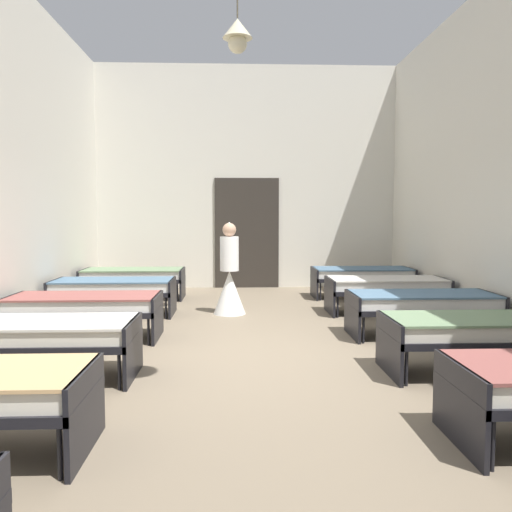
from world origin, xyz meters
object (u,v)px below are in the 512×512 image
at_px(nurse_near_aisle, 229,281).
at_px(bed_right_row_4, 386,286).
at_px(bed_left_row_2, 36,335).
at_px(bed_right_row_2, 481,330).
at_px(bed_left_row_5, 133,276).
at_px(bed_left_row_4, 114,288).
at_px(bed_right_row_5, 362,275).
at_px(bed_right_row_3, 422,303).
at_px(bed_left_row_3, 84,306).

bearing_deg(nurse_near_aisle, bed_right_row_4, -70.70).
height_order(bed_left_row_2, nurse_near_aisle, nurse_near_aisle).
bearing_deg(bed_right_row_2, bed_left_row_5, 131.94).
relative_size(bed_left_row_4, bed_left_row_5, 1.00).
height_order(bed_left_row_2, bed_left_row_5, same).
xyz_separation_m(bed_right_row_4, nurse_near_aisle, (-2.55, 0.04, 0.09)).
bearing_deg(bed_right_row_5, bed_left_row_4, -159.64).
xyz_separation_m(bed_right_row_2, nurse_near_aisle, (-2.55, 3.30, 0.09)).
relative_size(bed_right_row_4, bed_right_row_5, 1.00).
xyz_separation_m(bed_right_row_3, bed_left_row_5, (-4.40, 3.26, 0.00)).
relative_size(bed_left_row_3, nurse_near_aisle, 1.28).
bearing_deg(bed_right_row_4, bed_right_row_2, -90.00).
height_order(bed_left_row_2, bed_left_row_4, same).
distance_m(bed_right_row_2, bed_right_row_3, 1.63).
xyz_separation_m(bed_left_row_2, nurse_near_aisle, (1.84, 3.30, 0.09)).
distance_m(bed_left_row_3, bed_right_row_4, 4.69).
bearing_deg(bed_left_row_2, bed_left_row_3, 90.00).
bearing_deg(bed_left_row_2, bed_right_row_3, 20.36).
relative_size(bed_right_row_2, bed_right_row_4, 1.00).
distance_m(bed_right_row_3, nurse_near_aisle, 3.05).
height_order(bed_right_row_3, bed_left_row_5, same).
bearing_deg(bed_right_row_5, bed_right_row_2, -90.00).
distance_m(bed_right_row_4, bed_right_row_5, 1.63).
bearing_deg(bed_right_row_2, bed_right_row_4, 90.00).
bearing_deg(bed_left_row_4, nurse_near_aisle, 1.14).
relative_size(bed_left_row_4, nurse_near_aisle, 1.28).
bearing_deg(bed_left_row_5, bed_right_row_3, -36.58).
bearing_deg(bed_left_row_2, nurse_near_aisle, 60.80).
bearing_deg(bed_left_row_2, bed_right_row_5, 48.06).
bearing_deg(bed_left_row_4, bed_right_row_3, -20.36).
bearing_deg(bed_left_row_5, bed_right_row_2, -48.06).
distance_m(bed_left_row_4, bed_right_row_4, 4.40).
distance_m(bed_left_row_2, bed_left_row_3, 1.63).
xyz_separation_m(bed_left_row_5, bed_right_row_5, (4.40, 0.00, 0.00)).
bearing_deg(bed_left_row_3, bed_left_row_2, -90.00).
height_order(bed_right_row_3, bed_right_row_4, same).
distance_m(bed_right_row_3, bed_left_row_4, 4.69).
bearing_deg(nurse_near_aisle, bed_right_row_5, -37.89).
relative_size(bed_left_row_5, nurse_near_aisle, 1.28).
distance_m(bed_left_row_5, bed_right_row_5, 4.40).
xyz_separation_m(bed_right_row_2, bed_right_row_5, (0.00, 4.89, 0.00)).
height_order(bed_right_row_2, bed_right_row_4, same).
bearing_deg(bed_right_row_5, bed_left_row_3, -143.42).
bearing_deg(bed_left_row_4, bed_right_row_4, 0.00).
bearing_deg(nurse_near_aisle, bed_left_row_4, 111.25).
distance_m(bed_left_row_3, bed_left_row_5, 3.26).
distance_m(bed_left_row_3, bed_left_row_4, 1.63).
relative_size(bed_right_row_4, nurse_near_aisle, 1.28).
bearing_deg(bed_right_row_4, bed_left_row_3, -159.64).
xyz_separation_m(bed_left_row_4, bed_right_row_5, (4.40, 1.63, 0.00)).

